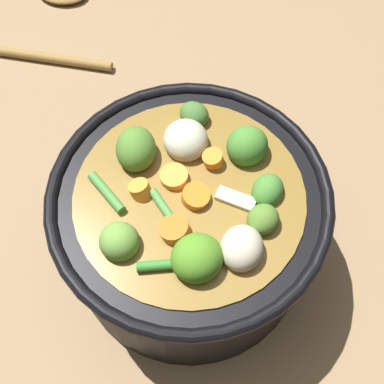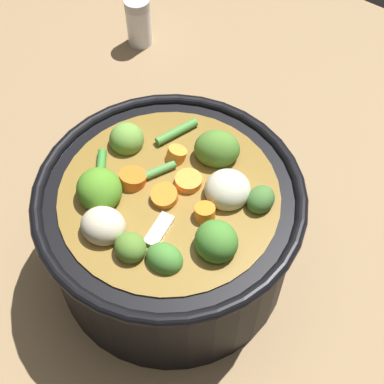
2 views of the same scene
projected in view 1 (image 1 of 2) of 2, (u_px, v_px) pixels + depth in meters
name	position (u px, v px, depth m)	size (l,w,h in m)	color
ground_plane	(190.00, 251.00, 0.56)	(1.10, 1.10, 0.00)	#8C704C
cooking_pot	(190.00, 223.00, 0.49)	(0.26, 0.26, 0.16)	black
wooden_spoon	(52.00, 16.00, 0.72)	(0.21, 0.20, 0.01)	olive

